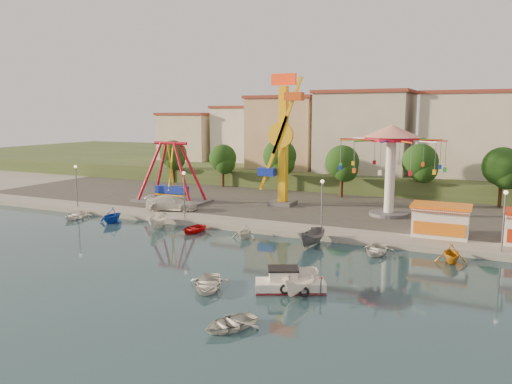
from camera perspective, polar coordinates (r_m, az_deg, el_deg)
The scene contains 36 objects.
ground at distance 41.99m, azimuth -8.76°, elevation -8.07°, with size 200.00×200.00×0.00m, color #152D3B.
quay_deck at distance 98.54m, azimuth 11.82°, elevation 1.81°, with size 200.00×100.00×0.60m, color #9E998E.
asphalt_pad at distance 68.10m, azimuth 5.48°, elevation -0.91°, with size 90.00×28.00×0.01m, color #4C4944.
hill_terrace at distance 103.25m, azimuth 12.50°, elevation 2.78°, with size 200.00×60.00×3.00m, color #384C26.
pirate_ship_ride at distance 66.80m, azimuth -9.66°, elevation 2.10°, with size 10.00×5.00×8.00m.
kamikaze_tower at distance 62.87m, azimuth 3.20°, elevation 5.62°, with size 4.47×3.10×16.50m.
wave_swinger at distance 58.44m, azimuth 15.19°, elevation 4.69°, with size 11.60×11.60×10.40m.
booth_left at distance 50.80m, azimuth 20.36°, elevation -3.03°, with size 5.40×3.78×3.08m.
lamp_post_0 at distance 66.28m, azimuth -19.82°, elevation 0.51°, with size 0.14×0.14×5.00m, color #59595E.
lamp_post_1 at distance 56.17m, azimuth -8.19°, elevation -0.48°, with size 0.14×0.14×5.00m, color #59595E.
lamp_post_2 at distance 49.28m, azimuth 7.54°, elevation -1.79°, with size 0.14×0.14×5.00m, color #59595E.
lamp_post_3 at distance 47.06m, azimuth 26.44°, elevation -3.17°, with size 0.14×0.14×5.00m, color #59595E.
tree_0 at distance 85.64m, azimuth -9.45°, elevation 4.31°, with size 4.60×4.60×7.19m.
tree_1 at distance 79.76m, azimuth -3.82°, elevation 3.88°, with size 4.35×4.35×6.80m.
tree_2 at distance 74.96m, azimuth 2.73°, elevation 4.12°, with size 5.02×5.02×7.85m.
tree_3 at distance 70.37m, azimuth 9.82°, elevation 3.39°, with size 4.68×4.68×7.32m.
tree_4 at distance 71.33m, azimuth 18.25°, elevation 3.30°, with size 4.86×4.86×7.60m.
tree_5 at distance 69.01m, azimuth 26.31°, elevation 2.61°, with size 4.83×4.83×7.54m.
building_0 at distance 97.10m, azimuth -10.04°, elevation 6.88°, with size 9.26×9.53×11.87m, color beige.
building_1 at distance 95.43m, azimuth -2.20°, elevation 6.00°, with size 12.33×9.01×8.63m, color silver.
building_2 at distance 90.61m, azimuth 5.41°, elevation 6.63°, with size 11.95×9.28×11.23m, color tan.
building_3 at distance 83.84m, azimuth 13.59°, elevation 5.54°, with size 12.59×10.50×9.20m, color beige.
building_4 at distance 85.56m, azimuth 22.95°, elevation 5.17°, with size 10.75×9.23×9.24m, color beige.
cabin_motorboat at distance 35.40m, azimuth 3.74°, elevation -10.48°, with size 5.13×3.76×1.69m.
rowboat_a at distance 35.77m, azimuth -5.55°, elevation -10.35°, with size 2.88×4.03×0.83m, color silver.
rowboat_b at distance 29.58m, azimuth -2.99°, elevation -14.70°, with size 2.46×3.44×0.71m, color silver.
skiff at distance 34.67m, azimuth 5.13°, elevation -10.31°, with size 1.56×4.14×1.60m, color white.
van at distance 61.33m, azimuth -9.62°, elevation -1.25°, with size 2.50×6.14×1.78m, color silver.
moored_boat_0 at distance 62.55m, azimuth -19.95°, elevation -2.47°, with size 2.84×3.97×0.82m, color white.
moored_boat_1 at distance 58.70m, azimuth -16.16°, elevation -2.55°, with size 2.84×3.29×1.73m, color #1543B8.
moored_boat_2 at distance 54.78m, azimuth -11.16°, elevation -3.27°, with size 1.53×4.06×1.57m, color silver.
moored_boat_3 at distance 52.39m, azimuth -7.20°, elevation -4.19°, with size 2.57×3.60×0.75m, color red.
moored_boat_4 at distance 49.42m, azimuth -1.31°, elevation -4.50°, with size 2.36×2.73×1.44m, color silver.
moored_boat_5 at distance 46.77m, azimuth 6.40°, elevation -5.22°, with size 1.58×4.20×1.62m, color #5E5D62.
moored_boat_6 at distance 45.38m, azimuth 13.57°, elevation -6.41°, with size 2.70×3.78×0.78m, color silver.
moored_boat_7 at distance 44.51m, azimuth 21.42°, elevation -6.54°, with size 2.62×3.04×1.60m, color orange.
Camera 1 is at (22.69, -33.15, 12.21)m, focal length 35.00 mm.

